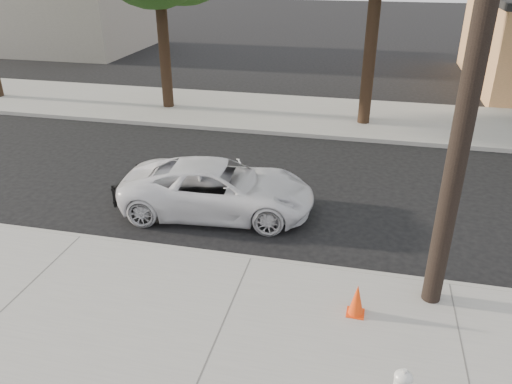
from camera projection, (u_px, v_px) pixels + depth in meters
The scene contains 8 objects.
ground at pixel (271, 217), 12.50m from camera, with size 120.00×120.00×0.00m, color black.
near_sidewalk at pixel (222, 329), 8.69m from camera, with size 90.00×4.40×0.15m, color gray.
far_sidewalk at pixel (313, 115), 19.91m from camera, with size 90.00×5.00×0.15m, color gray.
curb_near at pixel (251, 260), 10.62m from camera, with size 90.00×0.12×0.16m, color #9E9B93.
building_far at pixel (34, 9), 32.94m from camera, with size 14.00×8.00×5.00m, color gray.
utility_pole at pixel (478, 50), 7.35m from camera, with size 1.40×0.34×9.00m.
police_cruiser at pixel (219, 188), 12.44m from camera, with size 2.20×4.77×1.33m, color white.
traffic_cone at pixel (357, 300), 8.82m from camera, with size 0.33×0.33×0.62m.
Camera 1 is at (2.09, -10.77, 6.03)m, focal length 35.00 mm.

